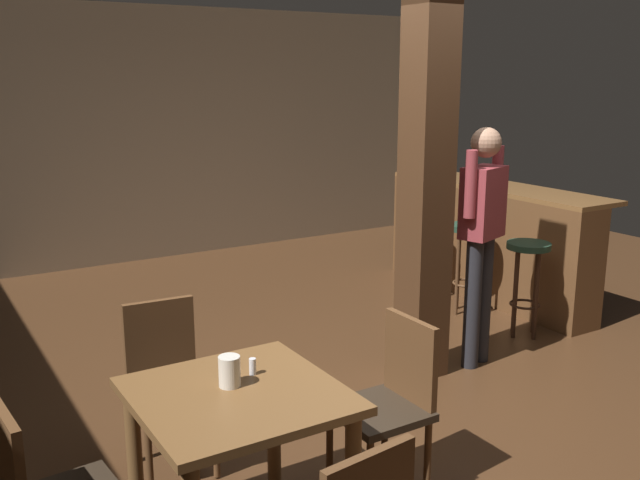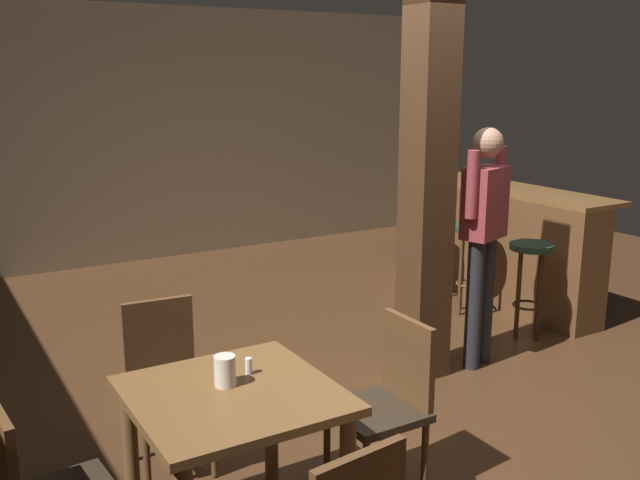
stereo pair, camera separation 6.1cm
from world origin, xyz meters
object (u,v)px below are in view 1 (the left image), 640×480
Objects in this scene: standing_person at (482,230)px; chair_north at (167,377)px; chair_east at (391,397)px; dining_table at (238,422)px; napkin_cup at (229,371)px; bar_stool_near at (527,267)px; bar_stool_far at (421,238)px; bar_stool_mid at (468,247)px; salt_shaker at (253,367)px; bar_counter at (486,241)px.

chair_north is at bearing -176.25° from standing_person.
dining_table is at bearing -177.89° from chair_east.
dining_table is 0.22m from napkin_cup.
chair_east is at bearing -152.09° from bar_stool_near.
bar_stool_near is 0.97× the size of bar_stool_far.
bar_stool_far is at bearing 100.51° from bar_stool_mid.
napkin_cup is (-0.85, 0.04, 0.32)m from chair_east.
napkin_cup is 1.78× the size of salt_shaker.
bar_stool_mid reaches higher than bar_stool_far.
bar_counter is at bearing 63.19° from bar_stool_near.
chair_north is (-0.87, 0.82, 0.00)m from chair_east.
napkin_cup is 3.82m from bar_stool_far.
napkin_cup is 4.16m from bar_counter.
bar_stool_far is (3.00, 2.35, -0.24)m from napkin_cup.
standing_person is at bearing 21.53° from salt_shaker.
bar_counter reaches higher than chair_east.
standing_person is 2.23× the size of bar_stool_near.
bar_counter is (1.21, 1.16, -0.46)m from standing_person.
chair_north is at bearing 136.77° from chair_east.
bar_counter is (3.58, 2.16, -0.07)m from dining_table.
chair_north is 0.84m from napkin_cup.
standing_person is (2.38, 0.16, 0.50)m from chair_north.
chair_north is at bearing -159.93° from bar_counter.
chair_east reaches higher than napkin_cup.
bar_stool_mid is 0.54m from bar_stool_far.
chair_north reaches higher than napkin_cup.
bar_stool_near is at bearing 21.55° from dining_table.
bar_stool_mid is at bearing 90.83° from bar_stool_near.
chair_east is at bearing -147.29° from standing_person.
standing_person reaches higher than bar_stool_mid.
dining_table is at bearing -88.63° from chair_north.
bar_counter reaches higher than bar_stool_mid.
chair_east is 0.38× the size of bar_counter.
chair_east is 0.52× the size of standing_person.
chair_north is 1.11× the size of bar_stool_mid.
chair_east is 2.55m from bar_stool_near.
napkin_cup is 0.17× the size of bar_stool_far.
chair_north is at bearing 102.07° from salt_shaker.
chair_north reaches higher than bar_stool_far.
dining_table is 11.16× the size of salt_shaker.
napkin_cup reaches higher than bar_stool_mid.
napkin_cup reaches higher than dining_table.
napkin_cup is at bearing -158.43° from standing_person.
dining_table is 3.63m from bar_stool_mid.
standing_person is 2.16× the size of bar_stool_far.
chair_north is 3.83m from bar_counter.
napkin_cup is (-0.00, 0.07, 0.21)m from dining_table.
dining_table is 0.96× the size of chair_east.
bar_stool_far is (0.63, 1.42, -0.41)m from standing_person.
napkin_cup is 3.32m from bar_stool_near.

